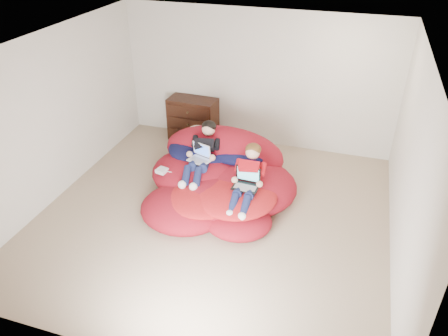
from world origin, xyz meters
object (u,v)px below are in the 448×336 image
Objects in this scene: dresser at (193,119)px; beanbag_pile at (219,178)px; laptop_black at (247,181)px; older_boy at (203,150)px; younger_boy at (248,176)px; laptop_white at (200,156)px.

beanbag_pile is at bearing -56.96° from dresser.
dresser is 2.64m from laptop_black.
beanbag_pile reaches higher than laptop_black.
older_boy is at bearing -63.66° from dresser.
younger_boy is 2.74× the size of laptop_white.
laptop_black is at bearing -25.56° from laptop_white.
older_boy is (-0.31, 0.10, 0.40)m from beanbag_pile.
older_boy reaches higher than younger_boy.
older_boy is 0.11m from laptop_white.
laptop_white is at bearing -178.40° from beanbag_pile.
dresser is 2.46× the size of laptop_black.
older_boy is 1.10× the size of younger_boy.
laptop_black is at bearing -90.00° from younger_boy.
older_boy is at bearing 161.93° from beanbag_pile.
beanbag_pile is at bearing -18.07° from older_boy.
older_boy is (0.77, -1.56, 0.25)m from dresser.
older_boy is 3.03× the size of laptop_black.
older_boy is at bearing 152.03° from younger_boy.
laptop_black is (0.55, -0.42, 0.31)m from beanbag_pile.
beanbag_pile is (1.08, -1.66, -0.15)m from dresser.
younger_boy reaches higher than dresser.
laptop_white is at bearing 158.00° from younger_boy.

